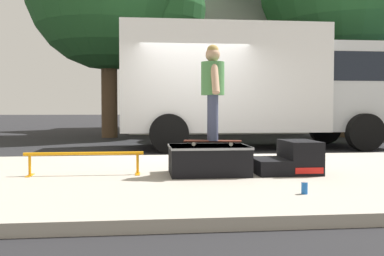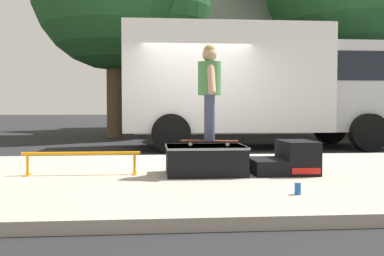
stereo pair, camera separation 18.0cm
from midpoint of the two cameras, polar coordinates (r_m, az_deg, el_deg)
name	(u,v)px [view 2 (the right image)]	position (r m, az deg, el deg)	size (l,w,h in m)	color
ground_plane	(202,158)	(9.16, 1.90, -3.85)	(140.00, 140.00, 0.00)	black
sidewalk_slab	(226,177)	(6.21, 5.22, -6.32)	(50.00, 5.00, 0.12)	#A8A093
skate_box	(205,159)	(6.02, 2.58, -4.00)	(1.07, 0.81, 0.39)	black
kicker_ramp	(288,160)	(6.28, 13.02, -4.01)	(0.86, 0.75, 0.45)	black
grind_rail	(82,157)	(6.15, -13.21, -3.68)	(1.58, 0.28, 0.31)	orange
skateboard	(209,141)	(6.03, 3.11, -1.73)	(0.80, 0.35, 0.07)	#4C1E14
skater_kid	(209,84)	(6.02, 3.12, 5.64)	(0.31, 0.67, 1.30)	#3F4766
soda_can	(298,188)	(4.78, 14.51, -7.54)	(0.07, 0.07, 0.13)	#1959B2
box_truck	(261,82)	(11.62, 9.31, 5.86)	(6.91, 2.63, 3.05)	white
house_behind	(231,42)	(21.98, 5.26, 10.92)	(9.54, 8.23, 8.40)	silver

